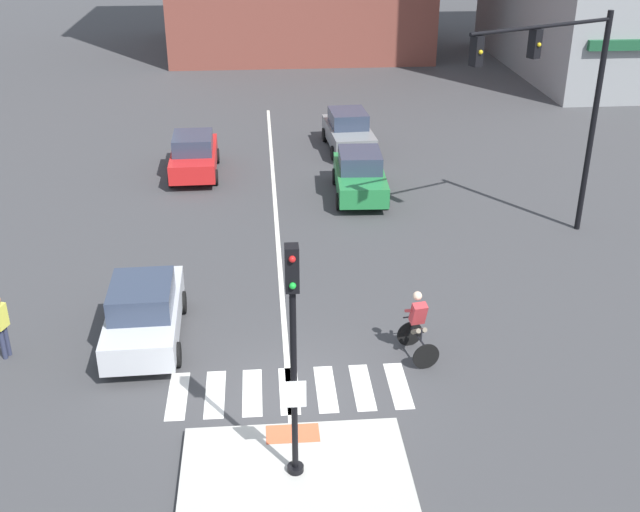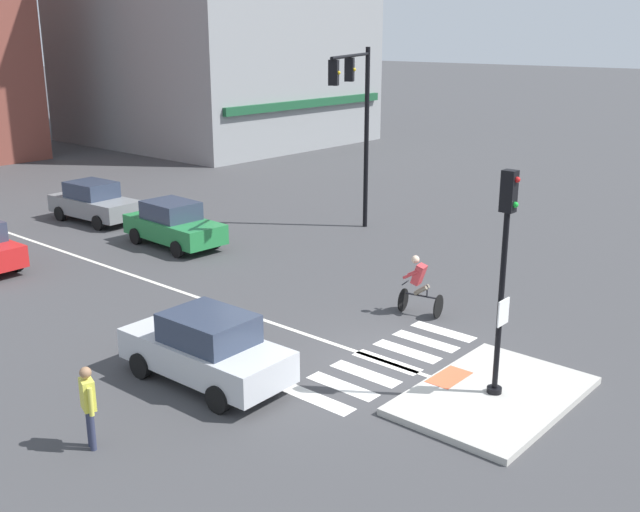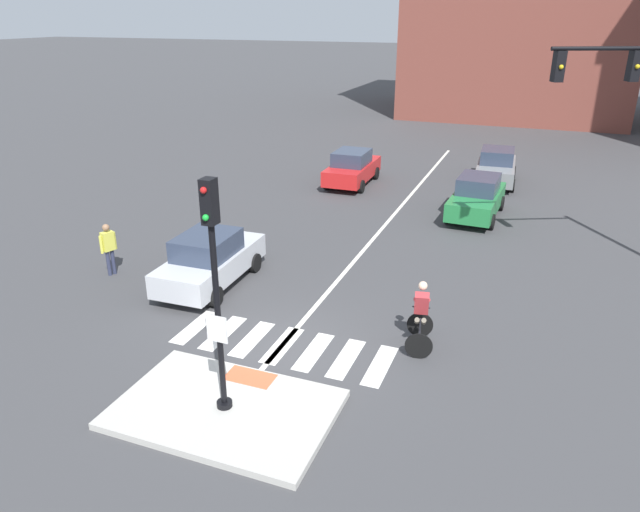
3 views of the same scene
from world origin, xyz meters
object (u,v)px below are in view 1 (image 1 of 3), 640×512
signal_pole (293,344)px  pedestrian_at_curb_left (1,322)px  car_green_eastbound_far (360,174)px  cyclist (418,324)px  car_red_westbound_distant (194,155)px  traffic_light_mast (561,89)px  car_silver_westbound_near (144,312)px  car_grey_eastbound_distant (348,131)px

signal_pole → pedestrian_at_curb_left: size_ratio=2.88×
car_green_eastbound_far → cyclist: cyclist is taller
car_red_westbound_distant → car_green_eastbound_far: (6.14, -2.74, 0.00)m
traffic_light_mast → car_silver_westbound_near: bearing=-156.5°
signal_pole → car_grey_eastbound_distant: (3.29, 20.10, -2.23)m
car_silver_westbound_near → pedestrian_at_curb_left: 3.33m
car_grey_eastbound_distant → cyclist: 16.04m
pedestrian_at_curb_left → signal_pole: bearing=-35.3°
signal_pole → car_red_westbound_distant: signal_pole is taller
cyclist → car_silver_westbound_near: bearing=169.5°
traffic_light_mast → car_green_eastbound_far: 7.93m
signal_pole → car_red_westbound_distant: 17.83m
traffic_light_mast → pedestrian_at_curb_left: 16.70m
car_silver_westbound_near → car_grey_eastbound_distant: bearing=65.5°
car_grey_eastbound_distant → car_red_westbound_distant: 6.87m
cyclist → car_grey_eastbound_distant: bearing=89.5°
traffic_light_mast → car_grey_eastbound_distant: 11.65m
car_green_eastbound_far → pedestrian_at_curb_left: (-9.86, -9.91, 0.17)m
traffic_light_mast → car_silver_westbound_near: 13.62m
car_grey_eastbound_distant → car_red_westbound_distant: size_ratio=1.02×
cyclist → car_green_eastbound_far: bearing=90.3°
car_red_westbound_distant → pedestrian_at_curb_left: bearing=-106.4°
car_green_eastbound_far → traffic_light_mast: bearing=-38.2°
car_silver_westbound_near → cyclist: bearing=-10.5°
signal_pole → cyclist: size_ratio=2.86×
signal_pole → car_red_westbound_distant: bearing=99.9°
car_grey_eastbound_distant → pedestrian_at_curb_left: size_ratio=2.51×
signal_pole → car_silver_westbound_near: (-3.47, 5.28, -2.23)m
traffic_light_mast → cyclist: (-5.32, -6.41, -3.97)m
traffic_light_mast → pedestrian_at_curb_left: (-15.22, -5.69, -3.86)m
car_red_westbound_distant → car_green_eastbound_far: size_ratio=0.99×
car_grey_eastbound_distant → car_green_eastbound_far: 5.41m
traffic_light_mast → car_red_westbound_distant: traffic_light_mast is taller
car_green_eastbound_far → car_silver_westbound_near: 11.48m
cyclist → pedestrian_at_curb_left: (-9.91, 0.73, 0.11)m
signal_pole → car_silver_westbound_near: 6.70m
car_grey_eastbound_distant → pedestrian_at_curb_left: (-10.05, -15.32, 0.17)m
car_red_westbound_distant → pedestrian_at_curb_left: (-3.72, -12.64, 0.17)m
car_grey_eastbound_distant → pedestrian_at_curb_left: pedestrian_at_curb_left is taller
car_red_westbound_distant → car_silver_westbound_near: size_ratio=1.00×
car_grey_eastbound_distant → car_silver_westbound_near: size_ratio=1.01×
car_silver_westbound_near → cyclist: (6.62, -1.22, 0.06)m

